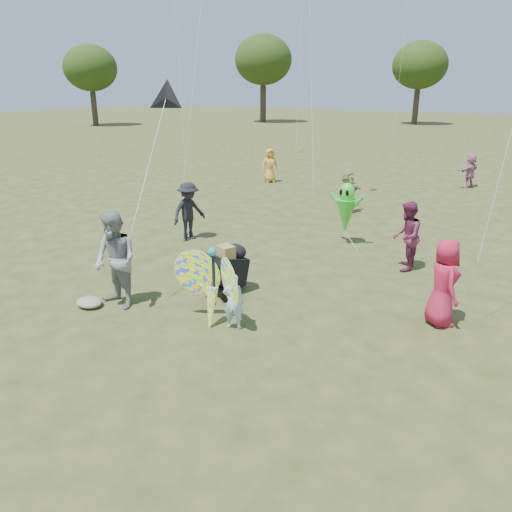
{
  "coord_description": "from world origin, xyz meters",
  "views": [
    {
      "loc": [
        5.08,
        -5.96,
        4.24
      ],
      "look_at": [
        -0.2,
        1.5,
        1.1
      ],
      "focal_mm": 35.0,
      "sensor_mm": 36.0,
      "label": 1
    }
  ],
  "objects_px": {
    "crowd_d": "(348,192)",
    "crowd_g": "(270,166)",
    "jogging_stroller": "(229,266)",
    "child_girl": "(234,301)",
    "adult_man": "(116,261)",
    "crowd_a": "(443,282)",
    "alien_kite": "(346,210)",
    "crowd_e": "(406,236)",
    "crowd_b": "(189,211)",
    "butterfly_kite": "(212,287)",
    "crowd_j": "(470,171)"
  },
  "relations": [
    {
      "from": "jogging_stroller",
      "to": "crowd_d",
      "type": "bearing_deg",
      "value": 112.44
    },
    {
      "from": "crowd_b",
      "to": "crowd_e",
      "type": "distance_m",
      "value": 6.04
    },
    {
      "from": "crowd_a",
      "to": "crowd_g",
      "type": "relative_size",
      "value": 1.09
    },
    {
      "from": "crowd_a",
      "to": "jogging_stroller",
      "type": "bearing_deg",
      "value": 66.89
    },
    {
      "from": "adult_man",
      "to": "crowd_a",
      "type": "relative_size",
      "value": 1.18
    },
    {
      "from": "adult_man",
      "to": "crowd_j",
      "type": "height_order",
      "value": "adult_man"
    },
    {
      "from": "child_girl",
      "to": "alien_kite",
      "type": "height_order",
      "value": "alien_kite"
    },
    {
      "from": "butterfly_kite",
      "to": "alien_kite",
      "type": "bearing_deg",
      "value": 91.81
    },
    {
      "from": "crowd_g",
      "to": "jogging_stroller",
      "type": "bearing_deg",
      "value": -110.63
    },
    {
      "from": "child_girl",
      "to": "crowd_b",
      "type": "height_order",
      "value": "crowd_b"
    },
    {
      "from": "crowd_d",
      "to": "alien_kite",
      "type": "xyz_separation_m",
      "value": [
        1.49,
        -3.28,
        0.22
      ]
    },
    {
      "from": "crowd_a",
      "to": "alien_kite",
      "type": "xyz_separation_m",
      "value": [
        -3.63,
        3.48,
        0.14
      ]
    },
    {
      "from": "child_girl",
      "to": "adult_man",
      "type": "xyz_separation_m",
      "value": [
        -2.48,
        -0.57,
        0.44
      ]
    },
    {
      "from": "child_girl",
      "to": "crowd_d",
      "type": "xyz_separation_m",
      "value": [
        -2.1,
        9.13,
        0.22
      ]
    },
    {
      "from": "butterfly_kite",
      "to": "child_girl",
      "type": "bearing_deg",
      "value": 11.12
    },
    {
      "from": "adult_man",
      "to": "crowd_d",
      "type": "relative_size",
      "value": 1.3
    },
    {
      "from": "adult_man",
      "to": "alien_kite",
      "type": "bearing_deg",
      "value": 79.38
    },
    {
      "from": "crowd_d",
      "to": "crowd_g",
      "type": "distance_m",
      "value": 6.42
    },
    {
      "from": "adult_man",
      "to": "crowd_d",
      "type": "xyz_separation_m",
      "value": [
        0.38,
        9.7,
        -0.23
      ]
    },
    {
      "from": "jogging_stroller",
      "to": "adult_man",
      "type": "bearing_deg",
      "value": -112.82
    },
    {
      "from": "crowd_d",
      "to": "child_girl",
      "type": "bearing_deg",
      "value": -168.42
    },
    {
      "from": "crowd_d",
      "to": "crowd_g",
      "type": "relative_size",
      "value": 0.98
    },
    {
      "from": "crowd_a",
      "to": "crowd_g",
      "type": "xyz_separation_m",
      "value": [
        -10.59,
        10.11,
        -0.07
      ]
    },
    {
      "from": "child_girl",
      "to": "butterfly_kite",
      "type": "xyz_separation_m",
      "value": [
        -0.42,
        -0.08,
        0.2
      ]
    },
    {
      "from": "child_girl",
      "to": "crowd_j",
      "type": "bearing_deg",
      "value": -114.19
    },
    {
      "from": "crowd_j",
      "to": "alien_kite",
      "type": "relative_size",
      "value": 0.84
    },
    {
      "from": "adult_man",
      "to": "butterfly_kite",
      "type": "distance_m",
      "value": 2.13
    },
    {
      "from": "crowd_d",
      "to": "butterfly_kite",
      "type": "xyz_separation_m",
      "value": [
        1.68,
        -9.21,
        -0.01
      ]
    },
    {
      "from": "adult_man",
      "to": "crowd_g",
      "type": "xyz_separation_m",
      "value": [
        -5.09,
        13.06,
        -0.21
      ]
    },
    {
      "from": "child_girl",
      "to": "crowd_d",
      "type": "distance_m",
      "value": 9.37
    },
    {
      "from": "crowd_a",
      "to": "jogging_stroller",
      "type": "height_order",
      "value": "crowd_a"
    },
    {
      "from": "crowd_g",
      "to": "jogging_stroller",
      "type": "relative_size",
      "value": 1.37
    },
    {
      "from": "crowd_a",
      "to": "jogging_stroller",
      "type": "distance_m",
      "value": 4.26
    },
    {
      "from": "adult_man",
      "to": "crowd_g",
      "type": "height_order",
      "value": "adult_man"
    },
    {
      "from": "crowd_e",
      "to": "crowd_j",
      "type": "xyz_separation_m",
      "value": [
        -1.27,
        11.6,
        -0.1
      ]
    },
    {
      "from": "child_girl",
      "to": "adult_man",
      "type": "relative_size",
      "value": 0.55
    },
    {
      "from": "jogging_stroller",
      "to": "child_girl",
      "type": "bearing_deg",
      "value": -33.83
    },
    {
      "from": "child_girl",
      "to": "crowd_e",
      "type": "relative_size",
      "value": 0.64
    },
    {
      "from": "alien_kite",
      "to": "crowd_b",
      "type": "bearing_deg",
      "value": -150.88
    },
    {
      "from": "crowd_d",
      "to": "alien_kite",
      "type": "distance_m",
      "value": 3.61
    },
    {
      "from": "child_girl",
      "to": "crowd_a",
      "type": "xyz_separation_m",
      "value": [
        3.02,
        2.37,
        0.3
      ]
    },
    {
      "from": "adult_man",
      "to": "child_girl",
      "type": "bearing_deg",
      "value": 18.62
    },
    {
      "from": "adult_man",
      "to": "jogging_stroller",
      "type": "bearing_deg",
      "value": 57.75
    },
    {
      "from": "adult_man",
      "to": "alien_kite",
      "type": "xyz_separation_m",
      "value": [
        1.87,
        6.42,
        -0.0
      ]
    },
    {
      "from": "crowd_j",
      "to": "alien_kite",
      "type": "distance_m",
      "value": 10.61
    },
    {
      "from": "child_girl",
      "to": "jogging_stroller",
      "type": "xyz_separation_m",
      "value": [
        -1.08,
        1.23,
        0.08
      ]
    },
    {
      "from": "crowd_e",
      "to": "crowd_g",
      "type": "relative_size",
      "value": 1.1
    },
    {
      "from": "jogging_stroller",
      "to": "butterfly_kite",
      "type": "distance_m",
      "value": 1.47
    },
    {
      "from": "crowd_e",
      "to": "jogging_stroller",
      "type": "bearing_deg",
      "value": -48.59
    },
    {
      "from": "adult_man",
      "to": "crowd_g",
      "type": "distance_m",
      "value": 14.01
    }
  ]
}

